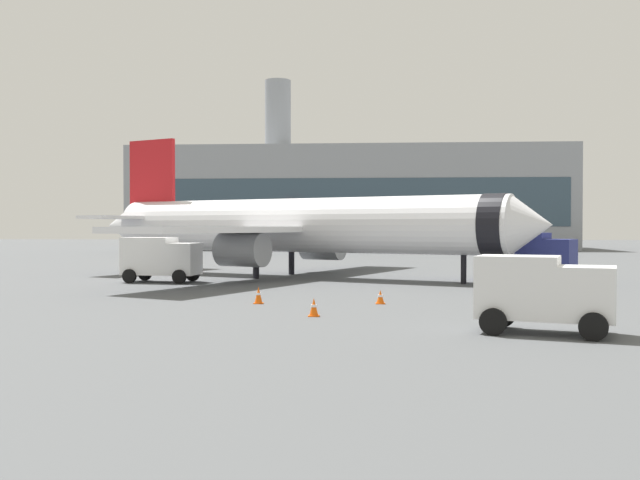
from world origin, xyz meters
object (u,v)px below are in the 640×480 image
object	(u,v)px
airplane_at_gate	(296,226)
safety_cone_far	(259,295)
cargo_van	(543,290)
safety_cone_mid	(314,307)
service_truck	(160,257)
fuel_truck	(525,254)
safety_cone_near	(380,297)

from	to	relation	value
airplane_at_gate	safety_cone_far	bearing A→B (deg)	-89.77
airplane_at_gate	cargo_van	xyz separation A→B (m)	(11.00, -26.00, -2.21)
safety_cone_mid	service_truck	bearing A→B (deg)	123.71
cargo_van	safety_cone_mid	distance (m)	9.03
airplane_at_gate	service_truck	bearing A→B (deg)	-148.38
airplane_at_gate	fuel_truck	world-z (taller)	airplane_at_gate
safety_cone_near	safety_cone_far	distance (m)	5.67
fuel_truck	safety_cone_mid	world-z (taller)	fuel_truck
service_truck	safety_cone_far	world-z (taller)	service_truck
airplane_at_gate	safety_cone_far	xyz separation A→B (m)	(0.07, -17.44, -3.26)
airplane_at_gate	cargo_van	size ratio (longest dim) A/B	7.04
fuel_truck	cargo_van	world-z (taller)	fuel_truck
service_truck	safety_cone_near	distance (m)	18.51
airplane_at_gate	safety_cone_mid	world-z (taller)	airplane_at_gate
safety_cone_far	service_truck	bearing A→B (deg)	123.97
airplane_at_gate	service_truck	xyz separation A→B (m)	(-8.26, -5.08, -2.05)
service_truck	safety_cone_near	world-z (taller)	service_truck
fuel_truck	cargo_van	xyz separation A→B (m)	(-4.42, -23.22, -0.32)
safety_cone_near	safety_cone_far	bearing A→B (deg)	-176.95
cargo_van	safety_cone_near	bearing A→B (deg)	120.76
fuel_truck	safety_cone_near	distance (m)	17.38
airplane_at_gate	cargo_van	distance (m)	28.32
service_truck	fuel_truck	world-z (taller)	fuel_truck
safety_cone_far	cargo_van	bearing A→B (deg)	-38.06
fuel_truck	safety_cone_mid	xyz separation A→B (m)	(-12.42, -19.18, -1.41)
service_truck	safety_cone_mid	size ratio (longest dim) A/B	6.85
safety_cone_near	safety_cone_mid	size ratio (longest dim) A/B	0.88
safety_cone_far	safety_cone_near	bearing A→B (deg)	3.05
safety_cone_near	safety_cone_mid	world-z (taller)	safety_cone_mid
service_truck	cargo_van	xyz separation A→B (m)	(19.26, -20.92, -0.16)
safety_cone_near	fuel_truck	bearing A→B (deg)	55.97
service_truck	cargo_van	distance (m)	28.43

